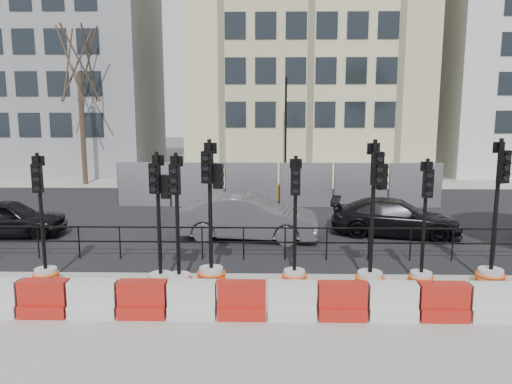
{
  "coord_description": "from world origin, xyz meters",
  "views": [
    {
      "loc": [
        -0.54,
        -12.74,
        4.41
      ],
      "look_at": [
        -0.88,
        3.0,
        1.72
      ],
      "focal_mm": 35.0,
      "sensor_mm": 36.0,
      "label": 1
    }
  ],
  "objects_px": {
    "traffic_signal_d": "(211,251)",
    "car_a": "(6,218)",
    "traffic_signal_a": "(44,258)",
    "car_c": "(395,218)",
    "traffic_signal_h": "(492,257)"
  },
  "relations": [
    {
      "from": "traffic_signal_a",
      "to": "traffic_signal_h",
      "type": "relative_size",
      "value": 0.9
    },
    {
      "from": "traffic_signal_a",
      "to": "traffic_signal_d",
      "type": "xyz_separation_m",
      "value": [
        4.18,
        0.04,
        0.18
      ]
    },
    {
      "from": "traffic_signal_d",
      "to": "car_a",
      "type": "height_order",
      "value": "traffic_signal_d"
    },
    {
      "from": "traffic_signal_a",
      "to": "car_a",
      "type": "distance_m",
      "value": 5.57
    },
    {
      "from": "car_a",
      "to": "car_c",
      "type": "xyz_separation_m",
      "value": [
        13.3,
        0.52,
        -0.03
      ]
    },
    {
      "from": "traffic_signal_d",
      "to": "car_a",
      "type": "distance_m",
      "value": 8.71
    },
    {
      "from": "car_a",
      "to": "car_c",
      "type": "relative_size",
      "value": 0.88
    },
    {
      "from": "car_a",
      "to": "car_c",
      "type": "bearing_deg",
      "value": -95.59
    },
    {
      "from": "car_a",
      "to": "car_c",
      "type": "height_order",
      "value": "car_a"
    },
    {
      "from": "traffic_signal_a",
      "to": "traffic_signal_h",
      "type": "xyz_separation_m",
      "value": [
        11.13,
        0.06,
        0.08
      ]
    },
    {
      "from": "traffic_signal_a",
      "to": "car_c",
      "type": "bearing_deg",
      "value": 17.55
    },
    {
      "from": "car_c",
      "to": "car_a",
      "type": "bearing_deg",
      "value": 103.38
    },
    {
      "from": "traffic_signal_d",
      "to": "traffic_signal_h",
      "type": "distance_m",
      "value": 6.95
    },
    {
      "from": "traffic_signal_a",
      "to": "car_a",
      "type": "height_order",
      "value": "traffic_signal_a"
    },
    {
      "from": "traffic_signal_a",
      "to": "car_c",
      "type": "distance_m",
      "value": 11.17
    }
  ]
}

